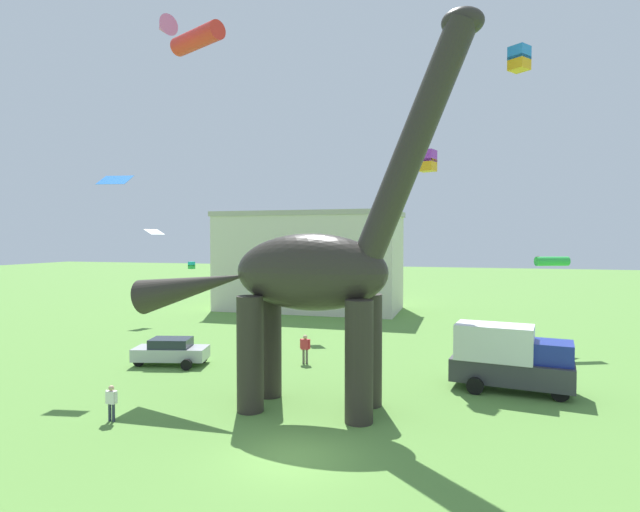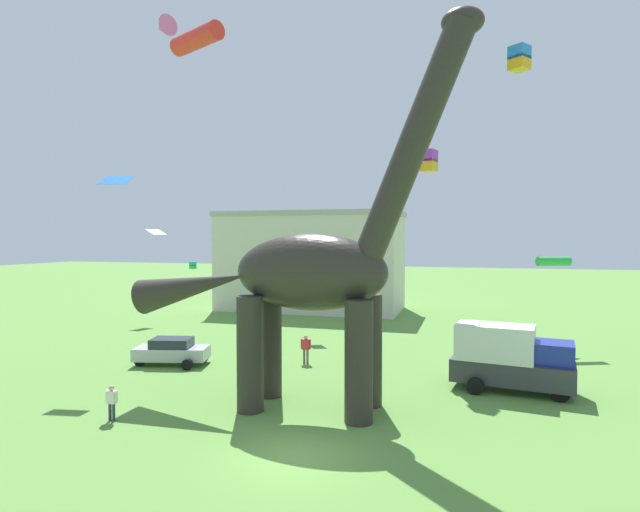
{
  "view_description": "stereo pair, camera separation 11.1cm",
  "coord_description": "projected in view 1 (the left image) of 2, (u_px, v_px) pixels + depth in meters",
  "views": [
    {
      "loc": [
        5.6,
        -15.87,
        7.37
      ],
      "look_at": [
        -0.52,
        5.18,
        6.63
      ],
      "focal_mm": 28.36,
      "sensor_mm": 36.0,
      "label": 1
    },
    {
      "loc": [
        5.71,
        -15.83,
        7.37
      ],
      "look_at": [
        -0.52,
        5.18,
        6.63
      ],
      "focal_mm": 28.36,
      "sensor_mm": 36.0,
      "label": 2
    }
  ],
  "objects": [
    {
      "name": "dinosaur_sculpture",
      "position": [
        309.0,
        272.0,
        21.83
      ],
      "size": [
        15.72,
        3.33,
        16.43
      ],
      "rotation": [
        0.0,
        0.0,
        -0.5
      ],
      "color": "#2D2823",
      "rests_on": "ground_plane"
    },
    {
      "name": "kite_near_low",
      "position": [
        115.0,
        180.0,
        28.22
      ],
      "size": [
        1.87,
        1.42,
        0.61
      ],
      "color": "#287AE5"
    },
    {
      "name": "background_building_block",
      "position": [
        310.0,
        261.0,
        52.66
      ],
      "size": [
        18.84,
        8.58,
        10.17
      ],
      "color": "beige",
      "rests_on": "ground_plane"
    },
    {
      "name": "kite_mid_right",
      "position": [
        427.0,
        161.0,
        29.71
      ],
      "size": [
        1.11,
        1.11,
        1.24
      ],
      "color": "purple"
    },
    {
      "name": "kite_high_right",
      "position": [
        190.0,
        36.0,
        17.16
      ],
      "size": [
        2.38,
        2.38,
        0.68
      ],
      "color": "red"
    },
    {
      "name": "person_far_spectator",
      "position": [
        111.0,
        400.0,
        20.37
      ],
      "size": [
        0.55,
        0.24,
        1.47
      ],
      "rotation": [
        0.0,
        0.0,
        5.79
      ],
      "color": "#2D3347",
      "rests_on": "ground_plane"
    },
    {
      "name": "kite_mid_center",
      "position": [
        519.0,
        59.0,
        19.3
      ],
      "size": [
        0.88,
        0.88,
        0.9
      ],
      "color": "#287AE5"
    },
    {
      "name": "kite_high_left",
      "position": [
        192.0,
        265.0,
        39.02
      ],
      "size": [
        0.5,
        0.5,
        0.56
      ],
      "color": "#19B2B7"
    },
    {
      "name": "parked_sedan_left",
      "position": [
        171.0,
        351.0,
        29.61
      ],
      "size": [
        4.5,
        2.73,
        1.55
      ],
      "rotation": [
        0.0,
        0.0,
        0.24
      ],
      "color": "#B7B7BC",
      "rests_on": "ground_plane"
    },
    {
      "name": "person_near_flyer",
      "position": [
        305.0,
        346.0,
        29.85
      ],
      "size": [
        0.64,
        0.28,
        1.71
      ],
      "rotation": [
        0.0,
        0.0,
        2.28
      ],
      "color": "#6B6056",
      "rests_on": "ground_plane"
    },
    {
      "name": "ground_plane",
      "position": [
        292.0,
        457.0,
        17.04
      ],
      "size": [
        240.0,
        240.0,
        0.0
      ],
      "primitive_type": "plane",
      "color": "#5B8E3D"
    },
    {
      "name": "kite_apex",
      "position": [
        154.0,
        232.0,
        46.17
      ],
      "size": [
        1.48,
        1.81,
        0.5
      ],
      "color": "white"
    },
    {
      "name": "kite_far_left",
      "position": [
        311.0,
        255.0,
        38.45
      ],
      "size": [
        1.55,
        1.63,
        1.67
      ],
      "color": "white"
    },
    {
      "name": "parked_box_truck",
      "position": [
        509.0,
        357.0,
        24.46
      ],
      "size": [
        5.86,
        2.93,
        3.2
      ],
      "rotation": [
        0.0,
        0.0,
        -0.15
      ],
      "color": "#38383D",
      "rests_on": "ground_plane"
    },
    {
      "name": "kite_drifting",
      "position": [
        550.0,
        261.0,
        34.01
      ],
      "size": [
        2.3,
        2.26,
        0.66
      ],
      "color": "green"
    },
    {
      "name": "kite_near_high",
      "position": [
        267.0,
        272.0,
        34.97
      ],
      "size": [
        1.74,
        2.05,
        2.2
      ],
      "color": "pink"
    }
  ]
}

